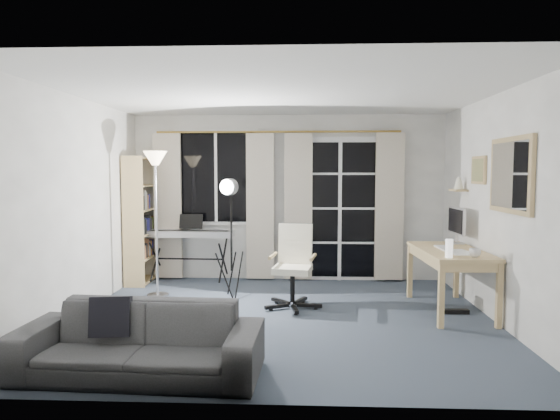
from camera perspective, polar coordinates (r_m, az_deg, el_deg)
The scene contains 17 objects.
floor at distance 5.52m, azimuth 0.31°, elevation -12.38°, with size 4.50×4.00×0.02m, color #333C4B.
window at distance 7.36m, azimuth -7.29°, elevation 3.74°, with size 1.20×0.08×1.40m.
french_door at distance 7.29m, azimuth 6.83°, elevation 0.00°, with size 1.32×0.09×2.11m.
curtains at distance 7.18m, azimuth -0.19°, elevation 0.52°, with size 3.60×0.07×2.13m.
bookshelf at distance 7.41m, azimuth -15.76°, elevation -1.41°, with size 0.30×0.84×1.79m.
torchiere_lamp at distance 6.42m, azimuth -14.03°, elevation 3.35°, with size 0.38×0.38×1.84m.
keyboard_piano at distance 7.21m, azimuth -10.31°, elevation -2.78°, with size 1.26×0.64×0.91m.
studio_light at distance 6.17m, azimuth -5.80°, elevation 1.07°, with size 0.34×0.35×1.53m.
office_chair at distance 5.89m, azimuth 1.63°, elevation -5.49°, with size 0.66×0.67×0.97m.
desk at distance 5.97m, azimuth 18.89°, elevation -5.12°, with size 0.71×1.34×0.71m.
monitor at distance 6.40m, azimuth 19.53°, elevation -1.29°, with size 0.17×0.51×0.44m.
desk_clutter at distance 5.75m, azimuth 18.97°, elevation -6.14°, with size 0.40×0.81×0.90m.
mug at distance 5.50m, azimuth 21.39°, elevation -4.45°, with size 0.12×0.09×0.12m, color silver.
wall_mirror at distance 5.32m, azimuth 24.86°, elevation 3.64°, with size 0.04×0.94×0.74m.
framed_print at distance 6.17m, azimuth 21.76°, elevation 4.25°, with size 0.03×0.42×0.32m.
wall_shelf at distance 6.62m, azimuth 19.74°, elevation 2.64°, with size 0.16×0.30×0.18m.
sofa at distance 4.12m, azimuth -15.81°, elevation -12.95°, with size 1.90×0.63×0.73m.
Camera 1 is at (0.21, -5.28, 1.59)m, focal length 32.00 mm.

